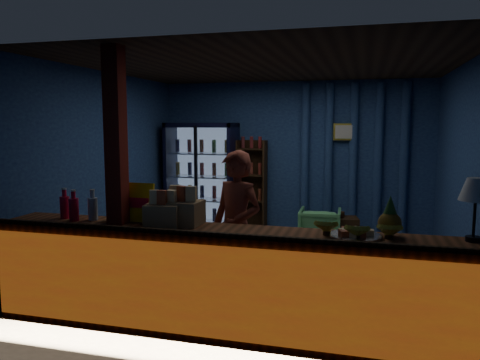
% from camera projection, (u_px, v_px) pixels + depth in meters
% --- Properties ---
extents(ground, '(4.60, 4.60, 0.00)m').
position_uv_depth(ground, '(267.00, 269.00, 6.10)').
color(ground, '#515154').
rests_on(ground, ground).
extents(room_walls, '(4.60, 4.60, 4.60)m').
position_uv_depth(room_walls, '(268.00, 149.00, 5.91)').
color(room_walls, navy).
rests_on(room_walls, ground).
extents(counter, '(4.40, 0.57, 0.99)m').
position_uv_depth(counter, '(224.00, 282.00, 4.21)').
color(counter, brown).
rests_on(counter, ground).
extents(support_post, '(0.16, 0.16, 2.60)m').
position_uv_depth(support_post, '(117.00, 187.00, 4.39)').
color(support_post, maroon).
rests_on(support_post, ground).
extents(beverage_cooler, '(1.20, 0.62, 1.90)m').
position_uv_depth(beverage_cooler, '(203.00, 178.00, 8.22)').
color(beverage_cooler, black).
rests_on(beverage_cooler, ground).
extents(bottle_shelf, '(0.50, 0.28, 1.60)m').
position_uv_depth(bottle_shelf, '(252.00, 186.00, 8.15)').
color(bottle_shelf, '#3D2513').
rests_on(bottle_shelf, ground).
extents(curtain_folds, '(1.74, 0.14, 2.50)m').
position_uv_depth(curtain_folds, '(353.00, 159.00, 7.73)').
color(curtain_folds, navy).
rests_on(curtain_folds, room_walls).
extents(framed_picture, '(0.36, 0.04, 0.28)m').
position_uv_depth(framed_picture, '(344.00, 132.00, 7.68)').
color(framed_picture, gold).
rests_on(framed_picture, room_walls).
extents(shopkeeper, '(0.70, 0.59, 1.62)m').
position_uv_depth(shopkeeper, '(236.00, 229.00, 4.81)').
color(shopkeeper, brown).
rests_on(shopkeeper, ground).
extents(green_chair, '(0.64, 0.66, 0.58)m').
position_uv_depth(green_chair, '(320.00, 227.00, 7.25)').
color(green_chair, '#5FBE6B').
rests_on(green_chair, ground).
extents(side_table, '(0.56, 0.45, 0.54)m').
position_uv_depth(side_table, '(341.00, 232.00, 7.22)').
color(side_table, '#3D2513').
rests_on(side_table, ground).
extents(yellow_sign, '(0.47, 0.11, 0.38)m').
position_uv_depth(yellow_sign, '(131.00, 202.00, 4.51)').
color(yellow_sign, '#DFC10B').
rests_on(yellow_sign, counter).
extents(soda_bottles, '(0.41, 0.17, 0.31)m').
position_uv_depth(soda_bottles, '(77.00, 207.00, 4.58)').
color(soda_bottles, red).
rests_on(soda_bottles, counter).
extents(snack_box_left, '(0.36, 0.30, 0.36)m').
position_uv_depth(snack_box_left, '(183.00, 211.00, 4.37)').
color(snack_box_left, '#8C6044').
rests_on(snack_box_left, counter).
extents(snack_box_centre, '(0.35, 0.31, 0.33)m').
position_uv_depth(snack_box_centre, '(163.00, 213.00, 4.31)').
color(snack_box_centre, '#8C6044').
rests_on(snack_box_centre, counter).
extents(pastry_tray, '(0.44, 0.44, 0.07)m').
position_uv_depth(pastry_tray, '(355.00, 234.00, 3.89)').
color(pastry_tray, silver).
rests_on(pastry_tray, counter).
extents(banana_bunches, '(0.73, 0.29, 0.16)m').
position_uv_depth(banana_bunches, '(357.00, 229.00, 3.83)').
color(banana_bunches, gold).
rests_on(banana_bunches, counter).
extents(table_lamp, '(0.26, 0.26, 0.51)m').
position_uv_depth(table_lamp, '(476.00, 192.00, 3.71)').
color(table_lamp, black).
rests_on(table_lamp, counter).
extents(pineapple, '(0.19, 0.19, 0.34)m').
position_uv_depth(pineapple, '(390.00, 220.00, 3.92)').
color(pineapple, brown).
rests_on(pineapple, counter).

